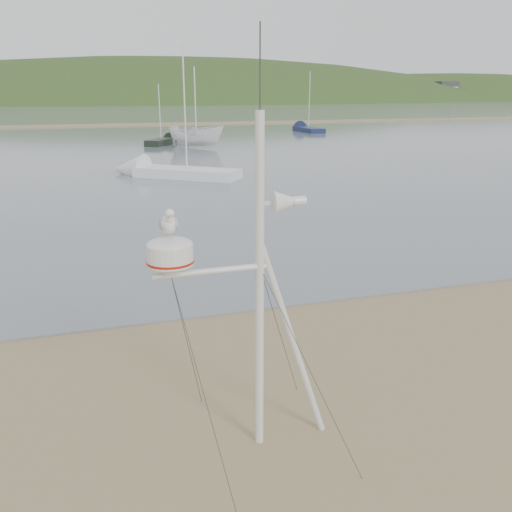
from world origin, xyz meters
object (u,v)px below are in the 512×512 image
object	(u,v)px
boat_white	(196,117)
sailboat_dark_mid	(167,140)
sailboat_white_near	(154,171)
sailboat_blue_far	(302,128)
mast_rig	(256,359)

from	to	relation	value
boat_white	sailboat_dark_mid	world-z (taller)	sailboat_dark_mid
sailboat_dark_mid	sailboat_white_near	bearing A→B (deg)	-100.62
boat_white	sailboat_white_near	xyz separation A→B (m)	(-5.27, -14.27, -2.18)
sailboat_dark_mid	sailboat_white_near	world-z (taller)	sailboat_white_near
sailboat_blue_far	sailboat_white_near	bearing A→B (deg)	-125.09
mast_rig	sailboat_dark_mid	xyz separation A→B (m)	(5.23, 43.08, -0.98)
sailboat_dark_mid	boat_white	bearing A→B (deg)	-68.76
mast_rig	sailboat_dark_mid	distance (m)	43.40
sailboat_dark_mid	sailboat_blue_far	world-z (taller)	sailboat_blue_far
boat_white	sailboat_white_near	size ratio (longest dim) A/B	0.65
sailboat_white_near	sailboat_blue_far	distance (m)	36.25
boat_white	sailboat_blue_far	world-z (taller)	sailboat_blue_far
mast_rig	boat_white	size ratio (longest dim) A/B	1.09
mast_rig	sailboat_blue_far	distance (m)	58.49
boat_white	sailboat_dark_mid	xyz separation A→B (m)	(-1.75, 4.51, -2.18)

